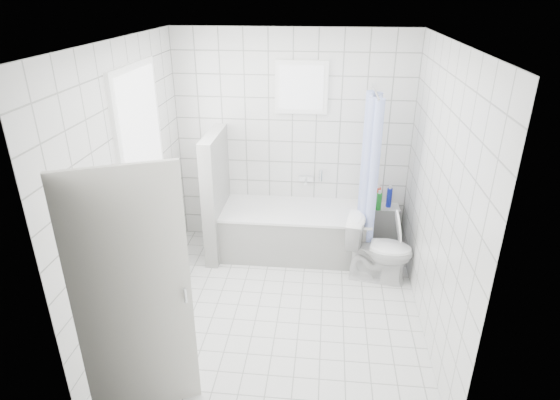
# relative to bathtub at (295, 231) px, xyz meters

# --- Properties ---
(ground) EXTENTS (3.00, 3.00, 0.00)m
(ground) POSITION_rel_bathtub_xyz_m (-0.08, -1.12, -0.29)
(ground) COLOR white
(ground) RESTS_ON ground
(ceiling) EXTENTS (3.00, 3.00, 0.00)m
(ceiling) POSITION_rel_bathtub_xyz_m (-0.08, -1.12, 2.31)
(ceiling) COLOR white
(ceiling) RESTS_ON ground
(wall_back) EXTENTS (2.80, 0.02, 2.60)m
(wall_back) POSITION_rel_bathtub_xyz_m (-0.08, 0.38, 1.01)
(wall_back) COLOR white
(wall_back) RESTS_ON ground
(wall_front) EXTENTS (2.80, 0.02, 2.60)m
(wall_front) POSITION_rel_bathtub_xyz_m (-0.08, -2.62, 1.01)
(wall_front) COLOR white
(wall_front) RESTS_ON ground
(wall_left) EXTENTS (0.02, 3.00, 2.60)m
(wall_left) POSITION_rel_bathtub_xyz_m (-1.48, -1.12, 1.01)
(wall_left) COLOR white
(wall_left) RESTS_ON ground
(wall_right) EXTENTS (0.02, 3.00, 2.60)m
(wall_right) POSITION_rel_bathtub_xyz_m (1.32, -1.12, 1.01)
(wall_right) COLOR white
(wall_right) RESTS_ON ground
(window_left) EXTENTS (0.01, 0.90, 1.40)m
(window_left) POSITION_rel_bathtub_xyz_m (-1.43, -0.82, 1.31)
(window_left) COLOR white
(window_left) RESTS_ON wall_left
(window_back) EXTENTS (0.50, 0.01, 0.50)m
(window_back) POSITION_rel_bathtub_xyz_m (0.02, 0.33, 1.66)
(window_back) COLOR white
(window_back) RESTS_ON wall_back
(window_sill) EXTENTS (0.18, 1.02, 0.08)m
(window_sill) POSITION_rel_bathtub_xyz_m (-1.39, -0.82, 0.57)
(window_sill) COLOR white
(window_sill) RESTS_ON wall_left
(door) EXTENTS (0.75, 0.35, 2.00)m
(door) POSITION_rel_bathtub_xyz_m (-0.96, -2.45, 0.71)
(door) COLOR silver
(door) RESTS_ON ground
(bathtub) EXTENTS (1.75, 0.77, 0.58)m
(bathtub) POSITION_rel_bathtub_xyz_m (0.00, 0.00, 0.00)
(bathtub) COLOR white
(bathtub) RESTS_ON ground
(partition_wall) EXTENTS (0.15, 0.85, 1.50)m
(partition_wall) POSITION_rel_bathtub_xyz_m (-0.94, -0.05, 0.46)
(partition_wall) COLOR white
(partition_wall) RESTS_ON ground
(tiled_ledge) EXTENTS (0.40, 0.24, 0.55)m
(tiled_ledge) POSITION_rel_bathtub_xyz_m (1.05, 0.26, -0.02)
(tiled_ledge) COLOR white
(tiled_ledge) RESTS_ON ground
(toilet) EXTENTS (0.78, 0.52, 0.74)m
(toilet) POSITION_rel_bathtub_xyz_m (0.95, -0.47, 0.08)
(toilet) COLOR white
(toilet) RESTS_ON ground
(curtain_rod) EXTENTS (0.02, 0.80, 0.02)m
(curtain_rod) POSITION_rel_bathtub_xyz_m (0.81, -0.02, 1.71)
(curtain_rod) COLOR silver
(curtain_rod) RESTS_ON wall_back
(shower_curtain) EXTENTS (0.14, 0.48, 1.78)m
(shower_curtain) POSITION_rel_bathtub_xyz_m (0.81, -0.15, 0.81)
(shower_curtain) COLOR #4960D7
(shower_curtain) RESTS_ON curtain_rod
(tub_faucet) EXTENTS (0.18, 0.06, 0.06)m
(tub_faucet) POSITION_rel_bathtub_xyz_m (0.10, 0.34, 0.56)
(tub_faucet) COLOR silver
(tub_faucet) RESTS_ON wall_back
(sill_bottles) EXTENTS (0.17, 0.75, 0.28)m
(sill_bottles) POSITION_rel_bathtub_xyz_m (-1.38, -0.95, 0.72)
(sill_bottles) COLOR #E673D0
(sill_bottles) RESTS_ON window_sill
(ledge_bottles) EXTENTS (0.20, 0.17, 0.24)m
(ledge_bottles) POSITION_rel_bathtub_xyz_m (1.03, 0.23, 0.38)
(ledge_bottles) COLOR #1525AE
(ledge_bottles) RESTS_ON tiled_ledge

